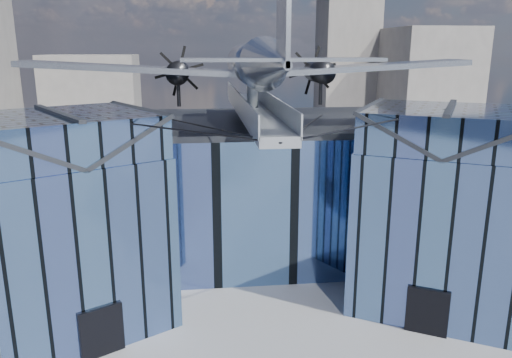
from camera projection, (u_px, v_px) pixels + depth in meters
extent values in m
plane|color=gray|center=(260.00, 301.00, 30.37)|extent=(120.00, 120.00, 0.00)
cube|color=#4E6B9F|center=(246.00, 187.00, 37.82)|extent=(28.00, 14.00, 9.50)
cube|color=#23262B|center=(245.00, 122.00, 36.56)|extent=(28.00, 14.00, 0.40)
cube|color=#4E6B9F|center=(70.00, 242.00, 27.05)|extent=(11.79, 11.43, 9.50)
cube|color=#4E6B9F|center=(60.00, 136.00, 25.57)|extent=(11.56, 11.20, 2.20)
cube|color=#23262B|center=(12.00, 140.00, 24.27)|extent=(7.98, 9.23, 2.40)
cube|color=#23262B|center=(103.00, 131.00, 26.86)|extent=(7.98, 9.23, 2.40)
cube|color=#23262B|center=(57.00, 113.00, 25.27)|extent=(4.30, 7.10, 0.18)
cube|color=black|center=(102.00, 332.00, 24.78)|extent=(2.03, 1.32, 2.60)
cube|color=black|center=(147.00, 225.00, 29.64)|extent=(0.34, 0.34, 9.50)
cube|color=#4E6B9F|center=(439.00, 227.00, 29.36)|extent=(11.79, 11.43, 9.50)
cube|color=#4E6B9F|center=(448.00, 128.00, 27.88)|extent=(11.56, 11.20, 2.20)
cube|color=#23262B|center=(407.00, 126.00, 28.75)|extent=(7.98, 9.23, 2.40)
cube|color=#23262B|center=(493.00, 131.00, 27.01)|extent=(7.98, 9.23, 2.40)
cube|color=#23262B|center=(450.00, 108.00, 27.59)|extent=(4.30, 7.10, 0.18)
cube|color=black|center=(427.00, 312.00, 26.64)|extent=(2.03, 1.32, 2.60)
cube|color=black|center=(362.00, 217.00, 31.10)|extent=(0.34, 0.34, 9.50)
cube|color=#999EA6|center=(253.00, 112.00, 30.92)|extent=(1.80, 21.00, 0.50)
cube|color=#999EA6|center=(239.00, 102.00, 30.66)|extent=(0.08, 21.00, 1.10)
cube|color=#999EA6|center=(268.00, 101.00, 30.85)|extent=(0.08, 21.00, 1.10)
cylinder|color=#999EA6|center=(240.00, 106.00, 40.22)|extent=(0.44, 0.44, 1.35)
cylinder|color=#999EA6|center=(248.00, 116.00, 34.46)|extent=(0.44, 0.44, 1.35)
cylinder|color=#999EA6|center=(254.00, 124.00, 30.61)|extent=(0.44, 0.44, 1.35)
cylinder|color=#999EA6|center=(252.00, 96.00, 31.16)|extent=(0.70, 0.70, 1.40)
cylinder|color=black|center=(158.00, 127.00, 23.06)|extent=(10.55, 6.08, 0.69)
cylinder|color=black|center=(377.00, 123.00, 24.22)|extent=(10.55, 6.08, 0.69)
cylinder|color=black|center=(205.00, 127.00, 28.81)|extent=(6.09, 17.04, 1.19)
cylinder|color=black|center=(307.00, 125.00, 29.47)|extent=(6.09, 17.04, 1.19)
cylinder|color=#A2A7AE|center=(252.00, 64.00, 30.67)|extent=(2.50, 11.00, 2.50)
sphere|color=#A2A7AE|center=(244.00, 62.00, 35.95)|extent=(2.50, 2.50, 2.50)
cube|color=black|center=(245.00, 52.00, 34.82)|extent=(1.60, 1.40, 0.50)
cone|color=#A2A7AE|center=(274.00, 63.00, 21.94)|extent=(2.50, 7.00, 2.50)
cube|color=#A2A7AE|center=(283.00, 23.00, 19.32)|extent=(0.18, 2.40, 3.40)
cube|color=#A2A7AE|center=(282.00, 60.00, 19.78)|extent=(8.00, 1.80, 0.14)
cube|color=#A2A7AE|center=(139.00, 69.00, 30.93)|extent=(14.00, 3.20, 1.08)
cylinder|color=black|center=(178.00, 72.00, 31.84)|extent=(1.44, 3.20, 1.44)
cone|color=black|center=(179.00, 71.00, 33.57)|extent=(0.70, 0.70, 0.70)
cube|color=black|center=(179.00, 71.00, 33.71)|extent=(1.05, 0.06, 3.33)
cube|color=black|center=(179.00, 71.00, 33.71)|extent=(2.53, 0.06, 2.53)
cube|color=black|center=(179.00, 71.00, 33.71)|extent=(3.33, 0.06, 1.05)
cylinder|color=black|center=(179.00, 93.00, 31.57)|extent=(0.24, 0.24, 1.75)
cube|color=#A2A7AE|center=(357.00, 68.00, 32.47)|extent=(14.00, 3.20, 1.08)
cylinder|color=black|center=(319.00, 72.00, 32.85)|extent=(1.44, 3.20, 1.44)
cone|color=black|center=(313.00, 70.00, 34.58)|extent=(0.70, 0.70, 0.70)
cube|color=black|center=(312.00, 70.00, 34.72)|extent=(1.05, 0.06, 3.33)
cube|color=black|center=(312.00, 70.00, 34.72)|extent=(2.53, 0.06, 2.53)
cube|color=black|center=(312.00, 70.00, 34.72)|extent=(3.33, 0.06, 1.05)
cylinder|color=black|center=(321.00, 91.00, 32.58)|extent=(0.24, 0.24, 1.75)
cube|color=slate|center=(426.00, 88.00, 77.75)|extent=(12.00, 14.00, 18.00)
cube|color=slate|center=(93.00, 100.00, 79.25)|extent=(14.00, 10.00, 14.00)
cube|color=slate|center=(346.00, 60.00, 85.24)|extent=(9.00, 9.00, 26.00)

